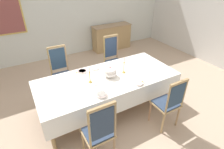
% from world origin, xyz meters
% --- Properties ---
extents(ground, '(7.71, 5.99, 0.04)m').
position_xyz_m(ground, '(0.00, 0.00, -0.02)').
color(ground, tan).
extents(back_wall, '(7.71, 0.08, 3.47)m').
position_xyz_m(back_wall, '(0.00, 3.04, 1.74)').
color(back_wall, silver).
rests_on(back_wall, ground).
extents(dining_table, '(2.80, 1.22, 0.76)m').
position_xyz_m(dining_table, '(0.00, -0.16, 0.70)').
color(dining_table, '#9C7E53').
rests_on(dining_table, ground).
extents(tablecloth, '(2.82, 1.24, 0.40)m').
position_xyz_m(tablecloth, '(0.00, -0.16, 0.67)').
color(tablecloth, white).
rests_on(tablecloth, dining_table).
extents(chair_south_a, '(0.44, 0.42, 1.17)m').
position_xyz_m(chair_south_a, '(-0.69, -1.18, 0.60)').
color(chair_south_a, tan).
rests_on(chair_south_a, ground).
extents(chair_north_a, '(0.44, 0.42, 1.18)m').
position_xyz_m(chair_north_a, '(-0.69, 0.86, 0.60)').
color(chair_north_a, '#9C8A50').
rests_on(chair_north_a, ground).
extents(chair_south_b, '(0.44, 0.42, 1.09)m').
position_xyz_m(chair_south_b, '(0.71, -1.17, 0.57)').
color(chair_south_b, tan).
rests_on(chair_south_b, ground).
extents(chair_north_b, '(0.44, 0.42, 1.20)m').
position_xyz_m(chair_north_b, '(0.71, 0.86, 0.60)').
color(chair_north_b, tan).
rests_on(chair_north_b, ground).
extents(soup_tureen, '(0.27, 0.27, 0.22)m').
position_xyz_m(soup_tureen, '(0.06, -0.16, 0.87)').
color(soup_tureen, white).
rests_on(soup_tureen, tablecloth).
extents(candlestick_west, '(0.07, 0.07, 0.34)m').
position_xyz_m(candlestick_west, '(-0.38, -0.16, 0.91)').
color(candlestick_west, gold).
rests_on(candlestick_west, tablecloth).
extents(candlestick_east, '(0.07, 0.07, 0.35)m').
position_xyz_m(candlestick_east, '(0.38, -0.16, 0.91)').
color(candlestick_east, gold).
rests_on(candlestick_east, tablecloth).
extents(bowl_near_left, '(0.18, 0.18, 0.04)m').
position_xyz_m(bowl_near_left, '(-0.37, 0.28, 0.79)').
color(bowl_near_left, white).
rests_on(bowl_near_left, tablecloth).
extents(bowl_near_right, '(0.16, 0.16, 0.03)m').
position_xyz_m(bowl_near_right, '(0.39, -0.67, 0.79)').
color(bowl_near_right, white).
rests_on(bowl_near_right, tablecloth).
extents(bowl_far_left, '(0.19, 0.19, 0.04)m').
position_xyz_m(bowl_far_left, '(-0.38, -0.65, 0.79)').
color(bowl_far_left, white).
rests_on(bowl_far_left, tablecloth).
extents(bowl_far_right, '(0.16, 0.16, 0.03)m').
position_xyz_m(bowl_far_right, '(-0.08, 0.28, 0.79)').
color(bowl_far_right, white).
rests_on(bowl_far_right, tablecloth).
extents(spoon_primary, '(0.05, 0.18, 0.01)m').
position_xyz_m(spoon_primary, '(-0.49, 0.31, 0.77)').
color(spoon_primary, gold).
rests_on(spoon_primary, tablecloth).
extents(spoon_secondary, '(0.05, 0.18, 0.01)m').
position_xyz_m(spoon_secondary, '(0.51, -0.64, 0.77)').
color(spoon_secondary, gold).
rests_on(spoon_secondary, tablecloth).
extents(sideboard, '(1.44, 0.48, 0.90)m').
position_xyz_m(sideboard, '(1.70, 2.72, 0.45)').
color(sideboard, '#A58557').
rests_on(sideboard, ground).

